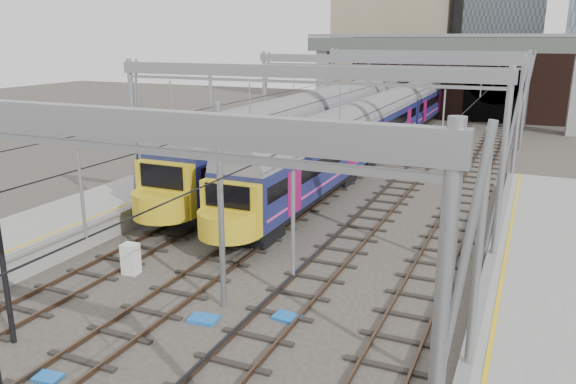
% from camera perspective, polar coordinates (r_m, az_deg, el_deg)
% --- Properties ---
extents(ground, '(160.00, 160.00, 0.00)m').
position_cam_1_polar(ground, '(18.29, -9.74, -14.03)').
color(ground, '#38332D').
rests_on(ground, ground).
extents(platform_left, '(4.32, 55.00, 1.12)m').
position_cam_1_polar(platform_left, '(26.17, -25.71, -4.81)').
color(platform_left, gray).
rests_on(platform_left, ground).
extents(tracks, '(14.40, 80.00, 0.22)m').
position_cam_1_polar(tracks, '(30.88, 5.65, -1.40)').
color(tracks, '#4C3828').
rests_on(tracks, ground).
extents(overhead_line, '(16.80, 80.00, 8.00)m').
position_cam_1_polar(overhead_line, '(35.87, 9.25, 11.48)').
color(overhead_line, gray).
rests_on(overhead_line, ground).
extents(retaining_wall, '(28.00, 2.75, 9.00)m').
position_cam_1_polar(retaining_wall, '(65.68, 17.31, 10.76)').
color(retaining_wall, '#311C16').
rests_on(retaining_wall, ground).
extents(overbridge, '(28.00, 3.00, 9.25)m').
position_cam_1_polar(overbridge, '(59.85, 15.46, 13.33)').
color(overbridge, gray).
rests_on(overbridge, ground).
extents(train_main, '(2.76, 63.86, 4.76)m').
position_cam_1_polar(train_main, '(52.57, 11.53, 8.09)').
color(train_main, black).
rests_on(train_main, ground).
extents(train_second, '(3.05, 52.87, 5.16)m').
position_cam_1_polar(train_second, '(49.33, 5.83, 8.05)').
color(train_second, black).
rests_on(train_second, ground).
extents(relay_cabinet, '(0.66, 0.56, 1.23)m').
position_cam_1_polar(relay_cabinet, '(22.80, -15.69, -6.55)').
color(relay_cabinet, silver).
rests_on(relay_cabinet, ground).
extents(equip_cover_a, '(0.78, 0.60, 0.09)m').
position_cam_1_polar(equip_cover_a, '(17.28, -23.22, -16.91)').
color(equip_cover_a, blue).
rests_on(equip_cover_a, ground).
extents(equip_cover_b, '(0.99, 0.76, 0.11)m').
position_cam_1_polar(equip_cover_b, '(18.98, -8.59, -12.64)').
color(equip_cover_b, blue).
rests_on(equip_cover_b, ground).
extents(equip_cover_c, '(0.95, 0.73, 0.10)m').
position_cam_1_polar(equip_cover_c, '(18.88, -0.11, -12.61)').
color(equip_cover_c, blue).
rests_on(equip_cover_c, ground).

